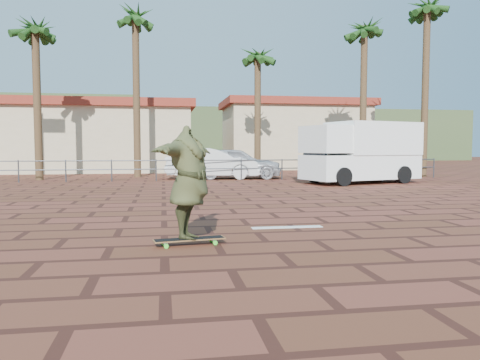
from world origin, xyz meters
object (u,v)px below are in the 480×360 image
campervan (361,151)px  car_silver (235,163)px  longboard (189,240)px  car_white (213,164)px  skateboarder (189,182)px

campervan → car_silver: campervan is taller
longboard → car_white: 15.72m
campervan → skateboarder: bearing=-140.4°
campervan → car_silver: 6.24m
skateboarder → car_silver: (3.13, 15.58, -0.23)m
longboard → campervan: bearing=46.1°
car_silver → car_white: 1.13m
longboard → car_white: bearing=73.1°
longboard → car_white: (2.01, 15.58, 0.67)m
campervan → longboard: bearing=-140.4°
longboard → car_white: car_white is taller
campervan → car_silver: (-5.01, 3.67, -0.61)m
longboard → campervan: 14.49m
campervan → car_white: campervan is taller
campervan → car_silver: size_ratio=1.20×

